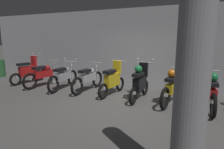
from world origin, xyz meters
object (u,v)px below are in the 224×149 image
(motorbike_slot_7, at_px, (211,91))
(support_pillar, at_px, (193,75))
(motorbike_slot_3, at_px, (88,78))
(motorbike_slot_4, at_px, (113,80))
(motorbike_slot_0, at_px, (28,71))
(motorbike_slot_2, at_px, (64,76))
(motorbike_slot_6, at_px, (173,87))
(trash_bin, at_px, (0,68))
(motorbike_slot_1, at_px, (44,74))
(motorbike_slot_5, at_px, (140,82))

(motorbike_slot_7, relative_size, support_pillar, 0.62)
(motorbike_slot_3, bearing_deg, motorbike_slot_4, -1.02)
(motorbike_slot_7, bearing_deg, motorbike_slot_0, 179.83)
(motorbike_slot_3, bearing_deg, motorbike_slot_2, -171.13)
(motorbike_slot_6, distance_m, support_pillar, 3.72)
(motorbike_slot_2, height_order, trash_bin, motorbike_slot_2)
(motorbike_slot_3, relative_size, support_pillar, 0.62)
(motorbike_slot_1, bearing_deg, motorbike_slot_0, 173.31)
(motorbike_slot_0, bearing_deg, motorbike_slot_4, 0.70)
(motorbike_slot_2, xyz_separation_m, support_pillar, (4.82, -3.39, 1.08))
(motorbike_slot_0, xyz_separation_m, motorbike_slot_4, (4.10, 0.05, -0.00))
(motorbike_slot_2, height_order, motorbike_slot_6, motorbike_slot_2)
(motorbike_slot_5, bearing_deg, motorbike_slot_3, 177.02)
(support_pillar, bearing_deg, motorbike_slot_3, 136.87)
(motorbike_slot_0, distance_m, motorbike_slot_1, 1.03)
(motorbike_slot_1, relative_size, motorbike_slot_2, 1.00)
(motorbike_slot_2, distance_m, motorbike_slot_7, 5.13)
(motorbike_slot_1, relative_size, motorbike_slot_7, 1.00)
(support_pillar, bearing_deg, motorbike_slot_6, 101.50)
(motorbike_slot_2, distance_m, trash_bin, 4.47)
(trash_bin, bearing_deg, support_pillar, -22.26)
(motorbike_slot_0, distance_m, motorbike_slot_7, 7.17)
(motorbike_slot_4, bearing_deg, motorbike_slot_6, -0.80)
(motorbike_slot_6, xyz_separation_m, trash_bin, (-8.56, 0.29, -0.09))
(motorbike_slot_3, xyz_separation_m, motorbike_slot_7, (4.10, -0.09, 0.04))
(motorbike_slot_4, distance_m, motorbike_slot_6, 2.05)
(motorbike_slot_4, bearing_deg, motorbike_slot_3, 178.98)
(motorbike_slot_1, height_order, motorbike_slot_2, motorbike_slot_2)
(motorbike_slot_0, xyz_separation_m, motorbike_slot_2, (2.04, -0.09, -0.04))
(motorbike_slot_1, relative_size, motorbike_slot_5, 1.16)
(motorbike_slot_4, distance_m, motorbike_slot_5, 1.03)
(motorbike_slot_3, bearing_deg, support_pillar, -43.13)
(motorbike_slot_7, bearing_deg, motorbike_slot_3, 178.75)
(motorbike_slot_2, height_order, motorbike_slot_7, motorbike_slot_2)
(motorbike_slot_6, bearing_deg, motorbike_slot_1, -178.42)
(trash_bin, bearing_deg, motorbike_slot_6, -1.96)
(motorbike_slot_0, height_order, motorbike_slot_4, motorbike_slot_0)
(motorbike_slot_4, bearing_deg, trash_bin, 177.68)
(motorbike_slot_0, xyz_separation_m, motorbike_slot_5, (5.12, -0.04, 0.04))
(motorbike_slot_2, bearing_deg, motorbike_slot_3, 8.87)
(motorbike_slot_2, bearing_deg, motorbike_slot_6, 1.59)
(motorbike_slot_1, distance_m, motorbike_slot_7, 6.15)
(motorbike_slot_2, xyz_separation_m, motorbike_slot_3, (1.03, 0.16, -0.00))
(motorbike_slot_6, height_order, motorbike_slot_7, same)
(motorbike_slot_3, xyz_separation_m, trash_bin, (-5.48, 0.25, -0.06))
(motorbike_slot_5, xyz_separation_m, support_pillar, (1.74, -3.44, 1.00))
(trash_bin, bearing_deg, motorbike_slot_2, -5.21)
(motorbike_slot_0, bearing_deg, motorbike_slot_1, -6.69)
(motorbike_slot_6, xyz_separation_m, motorbike_slot_7, (1.02, -0.04, 0.00))
(motorbike_slot_5, bearing_deg, support_pillar, -63.21)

